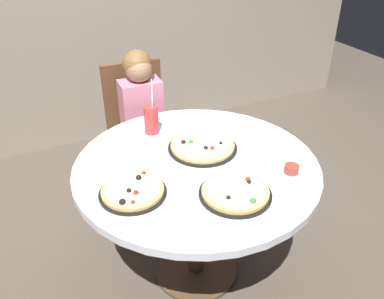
{
  "coord_description": "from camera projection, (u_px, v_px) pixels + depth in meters",
  "views": [
    {
      "loc": [
        -0.75,
        -1.48,
        1.84
      ],
      "look_at": [
        0.0,
        0.05,
        0.8
      ],
      "focal_mm": 37.87,
      "sensor_mm": 36.0,
      "label": 1
    }
  ],
  "objects": [
    {
      "name": "soda_cup",
      "position": [
        151.0,
        119.0,
        2.21
      ],
      "size": [
        0.08,
        0.08,
        0.31
      ],
      "color": "#B73333",
      "rests_on": "dining_table"
    },
    {
      "name": "ground_plane",
      "position": [
        196.0,
        269.0,
        2.38
      ],
      "size": [
        8.0,
        8.0,
        0.0
      ],
      "primitive_type": "plane",
      "color": "#4C4238"
    },
    {
      "name": "pizza_cheese",
      "position": [
        235.0,
        192.0,
        1.76
      ],
      "size": [
        0.32,
        0.32,
        0.05
      ],
      "color": "black",
      "rests_on": "dining_table"
    },
    {
      "name": "pizza_pepperoni",
      "position": [
        202.0,
        146.0,
        2.09
      ],
      "size": [
        0.36,
        0.36,
        0.05
      ],
      "color": "black",
      "rests_on": "dining_table"
    },
    {
      "name": "plate_small",
      "position": [
        257.0,
        134.0,
        2.23
      ],
      "size": [
        0.18,
        0.18,
        0.01
      ],
      "primitive_type": "cylinder",
      "color": "white",
      "rests_on": "dining_table"
    },
    {
      "name": "diner_child",
      "position": [
        147.0,
        143.0,
        2.68
      ],
      "size": [
        0.27,
        0.42,
        1.08
      ],
      "color": "#3F4766",
      "rests_on": "ground_plane"
    },
    {
      "name": "chair_wooden",
      "position": [
        138.0,
        124.0,
        2.8
      ],
      "size": [
        0.42,
        0.42,
        0.95
      ],
      "color": "brown",
      "rests_on": "ground_plane"
    },
    {
      "name": "pizza_veggie",
      "position": [
        133.0,
        191.0,
        1.76
      ],
      "size": [
        0.3,
        0.3,
        0.05
      ],
      "color": "black",
      "rests_on": "dining_table"
    },
    {
      "name": "dining_table",
      "position": [
        196.0,
        179.0,
        2.04
      ],
      "size": [
        1.2,
        1.2,
        0.75
      ],
      "color": "silver",
      "rests_on": "ground_plane"
    },
    {
      "name": "sauce_bowl",
      "position": [
        292.0,
        169.0,
        1.91
      ],
      "size": [
        0.07,
        0.07,
        0.04
      ],
      "primitive_type": "cylinder",
      "color": "brown",
      "rests_on": "dining_table"
    }
  ]
}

